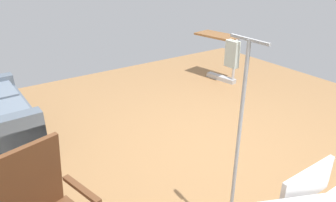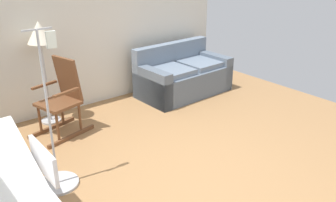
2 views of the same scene
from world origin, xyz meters
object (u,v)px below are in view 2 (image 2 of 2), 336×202
(couch, at_px, (183,77))
(iv_pole, at_px, (56,165))
(floor_lamp, at_px, (40,40))
(rocking_chair, at_px, (62,98))

(couch, height_order, iv_pole, iv_pole)
(floor_lamp, bearing_deg, iv_pole, -108.94)
(couch, bearing_deg, rocking_chair, -176.92)
(rocking_chair, bearing_deg, couch, 3.08)
(couch, distance_m, iv_pole, 3.09)
(couch, relative_size, rocking_chair, 1.55)
(floor_lamp, relative_size, iv_pole, 0.88)
(couch, distance_m, rocking_chair, 2.26)
(couch, bearing_deg, floor_lamp, 171.97)
(rocking_chair, relative_size, floor_lamp, 0.71)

